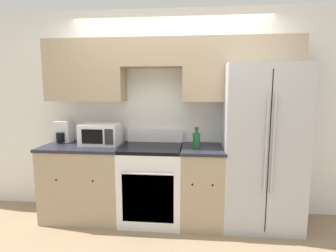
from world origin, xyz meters
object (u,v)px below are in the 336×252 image
Objects in this scene: refrigerator at (261,147)px; oven_range at (152,183)px; microwave at (101,134)px; bottle at (196,140)px.

oven_range is at bearing -178.59° from refrigerator.
bottle is at bearing -4.18° from microwave.
bottle is (1.18, -0.09, -0.03)m from microwave.
bottle is at bearing -3.53° from oven_range.
oven_range is 1.37m from refrigerator.
bottle reaches higher than oven_range.
microwave is 1.88× the size of bottle.
microwave is (-0.64, 0.05, 0.59)m from oven_range.
refrigerator is 0.75m from bottle.
microwave reaches higher than oven_range.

